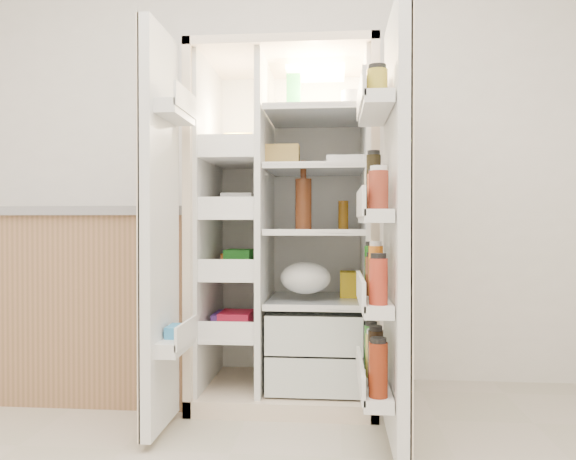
{
  "coord_description": "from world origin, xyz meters",
  "views": [
    {
      "loc": [
        0.42,
        -1.25,
        0.92
      ],
      "look_at": [
        0.2,
        1.25,
        0.89
      ],
      "focal_mm": 34.0,
      "sensor_mm": 36.0,
      "label": 1
    }
  ],
  "objects": [
    {
      "name": "freezer_door",
      "position": [
        -0.34,
        1.05,
        0.89
      ],
      "size": [
        0.15,
        0.4,
        1.72
      ],
      "color": "white",
      "rests_on": "floor"
    },
    {
      "name": "kitchen_counter",
      "position": [
        -0.97,
        1.69,
        0.51
      ],
      "size": [
        1.39,
        0.74,
        1.01
      ],
      "color": "#9D6F4E",
      "rests_on": "floor"
    },
    {
      "name": "refrigerator",
      "position": [
        0.18,
        1.65,
        0.74
      ],
      "size": [
        0.92,
        0.7,
        1.8
      ],
      "color": "beige",
      "rests_on": "floor"
    },
    {
      "name": "fridge_door",
      "position": [
        0.64,
        0.96,
        0.87
      ],
      "size": [
        0.17,
        0.58,
        1.72
      ],
      "color": "white",
      "rests_on": "floor"
    },
    {
      "name": "wall_back",
      "position": [
        0.0,
        2.0,
        1.35
      ],
      "size": [
        4.0,
        0.02,
        2.7
      ],
      "primitive_type": "cube",
      "color": "white",
      "rests_on": "floor"
    }
  ]
}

